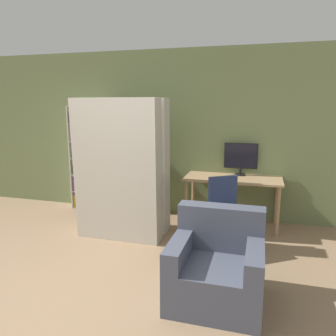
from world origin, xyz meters
The scene contains 9 objects.
ground_plane centered at (0.00, 0.00, 0.00)m, with size 16.00×16.00×0.00m, color #937556.
wall_back centered at (0.00, 2.97, 1.35)m, with size 8.00×0.06×2.70m.
desk centered at (1.28, 2.62, 0.66)m, with size 1.43×0.63×0.75m.
monitor centered at (1.37, 2.84, 1.03)m, with size 0.51×0.16×0.50m.
office_chair centered at (1.30, 1.73, 0.38)m, with size 0.61×0.61×0.94m.
bookshelf centered at (-1.27, 2.84, 0.93)m, with size 0.72×0.26×1.81m.
mattress_near centered at (-0.17, 1.68, 0.96)m, with size 1.18×0.31×1.92m.
mattress_far centered at (-0.17, 2.07, 0.96)m, with size 1.18×0.31×1.92m.
armchair centered at (1.32, 0.63, 0.32)m, with size 0.85×0.80×0.85m.
Camera 1 is at (1.66, -2.26, 1.84)m, focal length 35.00 mm.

